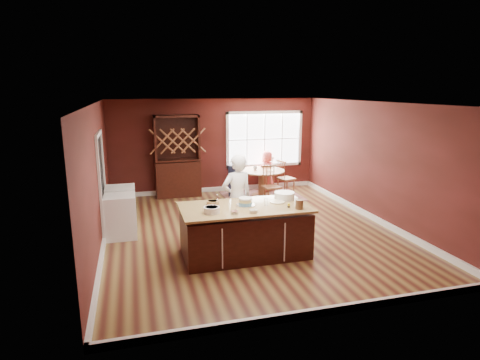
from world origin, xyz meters
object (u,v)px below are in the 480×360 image
(seated_woman, at_px, (267,171))
(dryer, at_px, (121,207))
(chair_north, at_px, (265,172))
(washer, at_px, (121,216))
(layer_cake, at_px, (245,202))
(chair_east, at_px, (286,177))
(dining_table, at_px, (262,178))
(hutch, at_px, (177,156))
(high_chair, at_px, (235,179))
(toddler, at_px, (233,167))
(kitchen_island, at_px, (245,232))
(chair_south, at_px, (271,185))
(baker, at_px, (237,198))

(seated_woman, relative_size, dryer, 1.32)
(chair_north, height_order, seated_woman, seated_woman)
(seated_woman, relative_size, washer, 1.36)
(chair_north, height_order, dryer, chair_north)
(chair_north, distance_m, washer, 5.21)
(layer_cake, height_order, chair_east, layer_cake)
(dining_table, relative_size, hutch, 0.55)
(high_chair, distance_m, hutch, 1.74)
(dining_table, distance_m, seated_woman, 0.60)
(dining_table, distance_m, toddler, 0.87)
(chair_east, bearing_deg, dining_table, 75.57)
(kitchen_island, relative_size, high_chair, 2.46)
(hutch, bearing_deg, washer, -117.13)
(dryer, bearing_deg, dining_table, 23.61)
(high_chair, xyz_separation_m, hutch, (-1.56, 0.35, 0.67))
(chair_east, xyz_separation_m, chair_south, (-0.74, -0.85, 0.00))
(chair_east, relative_size, hutch, 0.45)
(baker, xyz_separation_m, toddler, (0.79, 3.42, -0.06))
(dining_table, bearing_deg, baker, -116.59)
(kitchen_island, height_order, seated_woman, seated_woman)
(chair_east, bearing_deg, dryer, 94.74)
(toddler, xyz_separation_m, dryer, (-3.03, -2.00, -0.36))
(layer_cake, height_order, chair_north, layer_cake)
(chair_south, height_order, toddler, chair_south)
(dining_table, bearing_deg, washer, -148.78)
(dining_table, relative_size, seated_woman, 1.04)
(baker, height_order, chair_south, baker)
(layer_cake, relative_size, washer, 0.39)
(layer_cake, height_order, toddler, layer_cake)
(chair_south, distance_m, hutch, 2.77)
(chair_south, relative_size, toddler, 3.95)
(washer, bearing_deg, chair_south, 21.23)
(baker, distance_m, chair_east, 3.85)
(chair_north, bearing_deg, seated_woman, 64.94)
(dining_table, xyz_separation_m, toddler, (-0.75, 0.35, 0.28))
(high_chair, height_order, dryer, high_chair)
(chair_north, bearing_deg, chair_south, 58.54)
(baker, bearing_deg, seated_woman, -130.80)
(toddler, height_order, washer, toddler)
(seated_woman, xyz_separation_m, dryer, (-4.11, -2.16, -0.15))
(washer, bearing_deg, baker, -19.16)
(high_chair, bearing_deg, dryer, -136.87)
(chair_north, height_order, washer, chair_north)
(baker, bearing_deg, kitchen_island, 73.09)
(high_chair, bearing_deg, chair_east, -0.55)
(dining_table, xyz_separation_m, layer_cake, (-1.55, -3.74, 0.46))
(toddler, bearing_deg, washer, -138.93)
(seated_woman, xyz_separation_m, hutch, (-2.60, 0.14, 0.54))
(high_chair, height_order, washer, high_chair)
(layer_cake, distance_m, hutch, 4.45)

